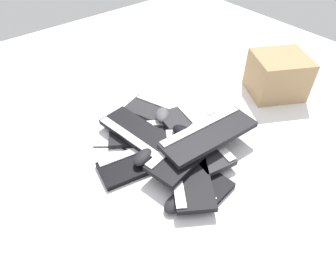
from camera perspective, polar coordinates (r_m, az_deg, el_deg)
The scene contains 17 objects.
ground_plane at distance 1.37m, azimuth 0.50°, elevation -2.55°, with size 3.20×3.20×0.00m, color white.
keyboard_0 at distance 1.31m, azimuth -3.61°, elevation -4.38°, with size 0.46×0.23×0.03m.
keyboard_1 at distance 1.27m, azimuth 2.54°, elevation -6.25°, with size 0.20×0.46×0.03m.
keyboard_2 at distance 1.38m, azimuth 4.66°, elevation -1.24°, with size 0.45×0.17×0.03m.
keyboard_3 at distance 1.52m, azimuth -0.24°, elevation 3.59°, with size 0.29×0.46×0.03m.
keyboard_4 at distance 1.42m, azimuth -2.18°, elevation 0.39°, with size 0.45×0.37×0.03m.
keyboard_5 at distance 1.36m, azimuth 5.04°, elevation -0.42°, with size 0.23×0.46×0.03m.
keyboard_6 at distance 1.37m, azimuth -5.02°, elevation -0.21°, with size 0.21×0.46×0.03m.
keyboard_7 at distance 1.24m, azimuth 3.77°, elevation -5.95°, with size 0.37×0.45×0.03m.
keyboard_8 at distance 1.27m, azimuth 4.37°, elevation -2.30°, with size 0.46×0.23×0.03m.
keyboard_9 at distance 1.29m, azimuth 7.80°, elevation 0.04°, with size 0.45×0.18×0.03m.
mouse_0 at distance 1.33m, azimuth 2.83°, elevation 0.45°, with size 0.11×0.07×0.04m, color black.
mouse_1 at distance 1.26m, azimuth -4.66°, elevation -4.26°, with size 0.11×0.07×0.04m, color black.
mouse_2 at distance 1.46m, azimuth -1.08°, elevation 3.74°, with size 0.11×0.07×0.04m, color #4C4C51.
mouse_3 at distance 1.15m, azimuth 1.44°, elevation -12.91°, with size 0.11×0.07×0.04m, color black.
cable_0 at distance 1.39m, azimuth -3.40°, elevation -1.50°, with size 0.43×0.29×0.01m.
cardboard_box at distance 1.75m, azimuth 20.15°, elevation 10.57°, with size 0.28×0.25×0.22m, color tan.
Camera 1 is at (0.62, 0.73, 0.97)m, focal length 32.00 mm.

